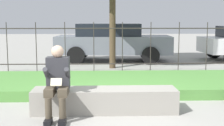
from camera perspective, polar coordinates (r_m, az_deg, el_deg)
The scene contains 6 objects.
ground_plane at distance 5.69m, azimuth 0.28°, elevation -8.86°, with size 60.00×60.00×0.00m, color #9E9B93.
stone_bench at distance 5.64m, azimuth -1.33°, elevation -7.07°, with size 2.57×0.56×0.42m.
person_seated_reader at distance 5.28m, azimuth -9.94°, elevation -2.97°, with size 0.42×0.73×1.22m.
grass_berm at distance 7.56m, azimuth -0.34°, elevation -3.76°, with size 10.58×2.50×0.22m.
iron_fence at distance 9.37m, azimuth -0.72°, elevation 2.96°, with size 8.58×0.03×1.57m.
car_parked_center at distance 12.32m, azimuth 0.09°, elevation 4.01°, with size 4.54×2.17×1.48m.
Camera 1 is at (-0.23, -5.44, 1.65)m, focal length 50.00 mm.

